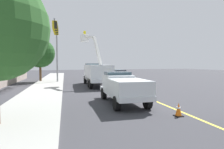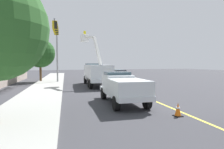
% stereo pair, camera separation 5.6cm
% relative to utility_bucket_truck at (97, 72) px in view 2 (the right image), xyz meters
% --- Properties ---
extents(ground, '(120.00, 120.00, 0.00)m').
position_rel_utility_bucket_truck_xyz_m(ground, '(0.45, -2.54, -1.61)').
color(ground, '#38383D').
extents(sidewalk_far_side, '(60.10, 8.25, 0.12)m').
position_rel_utility_bucket_truck_xyz_m(sidewalk_far_side, '(1.09, 5.72, -1.55)').
color(sidewalk_far_side, '#9E9E99').
rests_on(sidewalk_far_side, ground).
extents(lane_centre_stripe, '(49.86, 4.05, 0.01)m').
position_rel_utility_bucket_truck_xyz_m(lane_centre_stripe, '(0.45, -2.54, -1.61)').
color(lane_centre_stripe, yellow).
rests_on(lane_centre_stripe, ground).
extents(utility_bucket_truck, '(8.37, 3.14, 6.79)m').
position_rel_utility_bucket_truck_xyz_m(utility_bucket_truck, '(0.00, 0.00, 0.00)').
color(utility_bucket_truck, silver).
rests_on(utility_bucket_truck, ground).
extents(service_pickup_truck, '(5.75, 2.54, 2.06)m').
position_rel_utility_bucket_truck_xyz_m(service_pickup_truck, '(-10.80, 0.82, -0.49)').
color(service_pickup_truck, silver).
rests_on(service_pickup_truck, ground).
extents(passing_minivan, '(4.93, 2.27, 1.69)m').
position_rel_utility_bucket_truck_xyz_m(passing_minivan, '(6.72, -5.33, -0.64)').
color(passing_minivan, maroon).
rests_on(passing_minivan, ground).
extents(traffic_cone_leading, '(0.40, 0.40, 0.70)m').
position_rel_utility_bucket_truck_xyz_m(traffic_cone_leading, '(-14.60, -0.71, -1.27)').
color(traffic_cone_leading, black).
rests_on(traffic_cone_leading, ground).
extents(traffic_cone_mid_front, '(0.40, 0.40, 0.77)m').
position_rel_utility_bucket_truck_xyz_m(traffic_cone_mid_front, '(-8.39, -1.22, -1.23)').
color(traffic_cone_mid_front, black).
rests_on(traffic_cone_mid_front, ground).
extents(traffic_cone_mid_rear, '(0.40, 0.40, 0.85)m').
position_rel_utility_bucket_truck_xyz_m(traffic_cone_mid_rear, '(-2.63, -2.01, -1.19)').
color(traffic_cone_mid_rear, black).
rests_on(traffic_cone_mid_rear, ground).
extents(traffic_cone_trailing, '(0.40, 0.40, 0.73)m').
position_rel_utility_bucket_truck_xyz_m(traffic_cone_trailing, '(3.62, -2.37, -1.25)').
color(traffic_cone_trailing, black).
rests_on(traffic_cone_trailing, ground).
extents(traffic_signal_mast, '(6.32, 0.89, 8.21)m').
position_rel_utility_bucket_truck_xyz_m(traffic_signal_mast, '(3.51, 4.51, 4.37)').
color(traffic_signal_mast, gray).
rests_on(traffic_signal_mast, ground).
extents(street_tree_right, '(4.25, 4.25, 6.33)m').
position_rel_utility_bucket_truck_xyz_m(street_tree_right, '(7.44, 6.70, 2.59)').
color(street_tree_right, brown).
rests_on(street_tree_right, ground).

